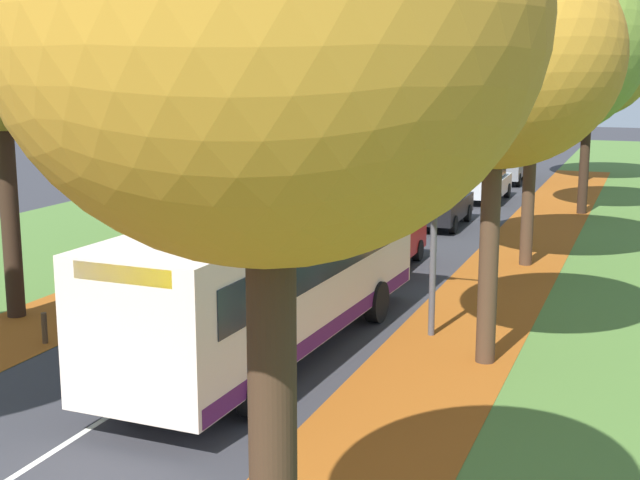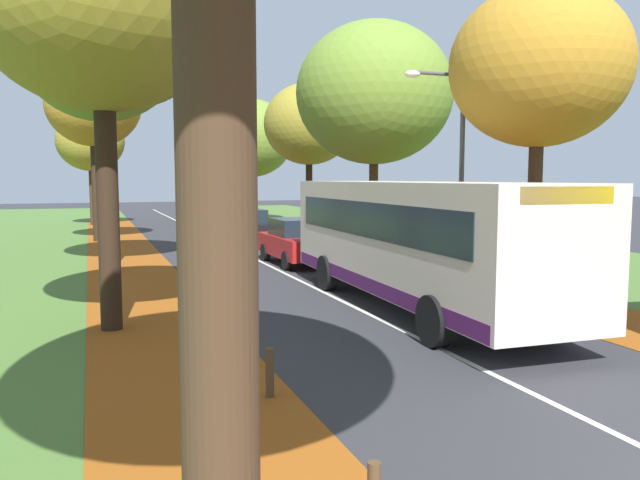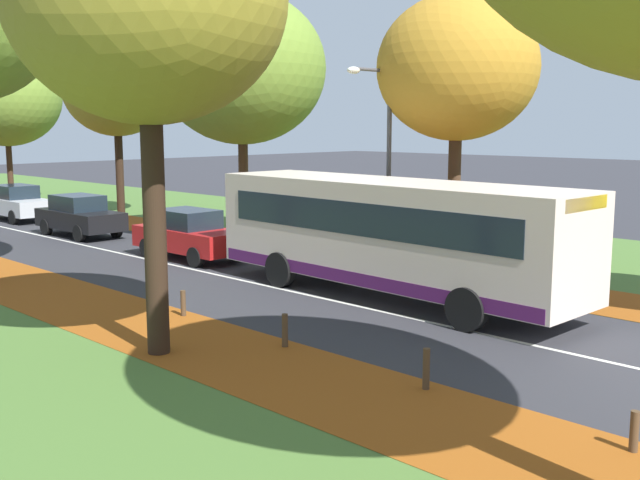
% 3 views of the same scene
% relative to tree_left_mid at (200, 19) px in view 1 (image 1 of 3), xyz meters
% --- Properties ---
extents(grass_verge_left, '(12.00, 90.00, 0.01)m').
position_rel_tree_left_mid_xyz_m(grass_verge_left, '(-3.84, 1.10, -7.22)').
color(grass_verge_left, '#476B2D').
rests_on(grass_verge_left, ground).
extents(leaf_litter_left, '(2.80, 60.00, 0.00)m').
position_rel_tree_left_mid_xyz_m(leaf_litter_left, '(0.76, -4.90, -7.22)').
color(leaf_litter_left, '#8C4714').
rests_on(leaf_litter_left, grass_verge_left).
extents(leaf_litter_right, '(2.80, 60.00, 0.00)m').
position_rel_tree_left_mid_xyz_m(leaf_litter_right, '(9.96, -4.90, -7.22)').
color(leaf_litter_right, '#8C4714').
rests_on(leaf_litter_right, grass_verge_right).
extents(road_centre_line, '(0.12, 80.00, 0.01)m').
position_rel_tree_left_mid_xyz_m(road_centre_line, '(5.36, 1.10, -7.22)').
color(road_centre_line, silver).
rests_on(road_centre_line, ground).
extents(tree_left_mid, '(5.19, 5.19, 9.61)m').
position_rel_tree_left_mid_xyz_m(tree_left_mid, '(0.00, 0.00, 0.00)').
color(tree_left_mid, '#382619').
rests_on(tree_left_mid, ground).
extents(tree_left_far, '(4.46, 4.46, 8.60)m').
position_rel_tree_left_mid_xyz_m(tree_left_far, '(-0.15, 9.96, -0.69)').
color(tree_left_far, black).
rests_on(tree_left_far, ground).
extents(tree_left_distant, '(4.32, 4.32, 7.43)m').
position_rel_tree_left_mid_xyz_m(tree_left_distant, '(-0.31, 21.42, -1.77)').
color(tree_left_distant, '#382619').
rests_on(tree_left_distant, ground).
extents(tree_right_nearest, '(4.32, 4.32, 8.18)m').
position_rel_tree_left_mid_xyz_m(tree_right_nearest, '(10.88, -19.04, -1.03)').
color(tree_right_nearest, '#382619').
rests_on(tree_right_nearest, ground).
extents(tree_right_near, '(4.72, 4.72, 8.13)m').
position_rel_tree_left_mid_xyz_m(tree_right_near, '(10.80, -8.45, -1.24)').
color(tree_right_near, '#422D1E').
rests_on(tree_right_near, ground).
extents(tree_right_mid, '(6.24, 6.24, 9.24)m').
position_rel_tree_left_mid_xyz_m(tree_right_mid, '(10.29, 0.67, -0.81)').
color(tree_right_mid, '#422D1E').
rests_on(tree_right_mid, ground).
extents(tree_right_far, '(5.00, 5.00, 8.30)m').
position_rel_tree_left_mid_xyz_m(tree_right_far, '(11.05, 10.72, -1.19)').
color(tree_right_far, black).
rests_on(tree_right_far, ground).
extents(tree_right_distant, '(6.09, 6.09, 8.62)m').
position_rel_tree_left_mid_xyz_m(tree_right_distant, '(10.28, 21.13, -1.35)').
color(tree_right_distant, '#382619').
rests_on(tree_right_distant, ground).
extents(bollard_fourth, '(0.12, 0.12, 0.68)m').
position_rel_tree_left_mid_xyz_m(bollard_fourth, '(1.81, -10.60, -6.89)').
color(bollard_fourth, '#4C3823').
rests_on(bollard_fourth, ground).
extents(bollard_fifth, '(0.12, 0.12, 0.61)m').
position_rel_tree_left_mid_xyz_m(bollard_fifth, '(1.84, -7.16, -6.92)').
color(bollard_fifth, '#4C3823').
rests_on(bollard_fifth, ground).
extents(streetlamp_right, '(1.89, 0.28, 6.00)m').
position_rel_tree_left_mid_xyz_m(streetlamp_right, '(9.03, -7.10, -3.49)').
color(streetlamp_right, '#47474C').
rests_on(streetlamp_right, ground).
extents(bus, '(2.94, 10.49, 2.98)m').
position_rel_tree_left_mid_xyz_m(bus, '(6.63, -9.38, -5.53)').
color(bus, beige).
rests_on(bus, ground).
extents(car_red_lead, '(1.82, 4.22, 1.62)m').
position_rel_tree_left_mid_xyz_m(car_red_lead, '(6.40, -1.18, -6.42)').
color(car_red_lead, '#B21919').
rests_on(car_red_lead, ground).
extents(car_black_following, '(1.83, 4.22, 1.62)m').
position_rel_tree_left_mid_xyz_m(car_black_following, '(6.41, 6.08, -6.42)').
color(car_black_following, black).
rests_on(car_black_following, ground).
extents(car_silver_third_in_line, '(1.82, 4.22, 1.62)m').
position_rel_tree_left_mid_xyz_m(car_silver_third_in_line, '(6.83, 12.67, -6.42)').
color(car_silver_third_in_line, '#B7BABF').
rests_on(car_silver_third_in_line, ground).
extents(car_grey_fourth_in_line, '(1.93, 4.27, 1.62)m').
position_rel_tree_left_mid_xyz_m(car_grey_fourth_in_line, '(6.66, 19.08, -6.42)').
color(car_grey_fourth_in_line, slate).
rests_on(car_grey_fourth_in_line, ground).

